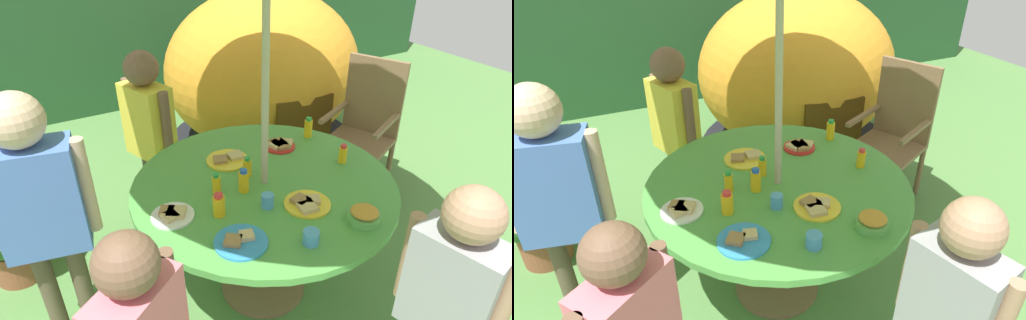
# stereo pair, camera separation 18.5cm
# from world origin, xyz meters

# --- Properties ---
(ground_plane) EXTENTS (10.00, 10.00, 0.02)m
(ground_plane) POSITION_xyz_m (0.00, 0.00, -0.01)
(ground_plane) COLOR #548442
(hedge_backdrop) EXTENTS (9.00, 0.70, 2.11)m
(hedge_backdrop) POSITION_xyz_m (0.00, 3.41, 1.06)
(hedge_backdrop) COLOR #234C28
(hedge_backdrop) RESTS_ON ground_plane
(garden_table) EXTENTS (1.38, 1.38, 0.76)m
(garden_table) POSITION_xyz_m (0.00, 0.00, 0.64)
(garden_table) COLOR brown
(garden_table) RESTS_ON ground_plane
(wooden_chair) EXTENTS (0.63, 0.61, 1.04)m
(wooden_chair) POSITION_xyz_m (1.24, 0.57, 0.56)
(wooden_chair) COLOR brown
(wooden_chair) RESTS_ON ground_plane
(dome_tent) EXTENTS (1.97, 1.97, 1.43)m
(dome_tent) POSITION_xyz_m (0.98, 1.65, 0.71)
(dome_tent) COLOR orange
(dome_tent) RESTS_ON ground_plane
(potted_plant) EXTENTS (0.50, 0.50, 0.69)m
(potted_plant) POSITION_xyz_m (-1.26, 0.85, 0.40)
(potted_plant) COLOR brown
(potted_plant) RESTS_ON ground_plane
(child_in_yellow_shirt) EXTENTS (0.28, 0.41, 1.27)m
(child_in_yellow_shirt) POSITION_xyz_m (-0.32, 0.91, 0.81)
(child_in_yellow_shirt) COLOR brown
(child_in_yellow_shirt) RESTS_ON ground_plane
(child_in_blue_shirt) EXTENTS (0.46, 0.27, 1.39)m
(child_in_blue_shirt) POSITION_xyz_m (-1.03, 0.21, 0.89)
(child_in_blue_shirt) COLOR brown
(child_in_blue_shirt) RESTS_ON ground_plane
(child_in_grey_shirt) EXTENTS (0.24, 0.41, 1.21)m
(child_in_grey_shirt) POSITION_xyz_m (0.23, -0.98, 0.78)
(child_in_grey_shirt) COLOR navy
(child_in_grey_shirt) RESTS_ON ground_plane
(snack_bowl) EXTENTS (0.15, 0.15, 0.07)m
(snack_bowl) POSITION_xyz_m (0.23, -0.51, 0.79)
(snack_bowl) COLOR #66B259
(snack_bowl) RESTS_ON garden_table
(plate_near_right) EXTENTS (0.23, 0.23, 0.03)m
(plate_near_right) POSITION_xyz_m (-0.33, -0.36, 0.77)
(plate_near_right) COLOR #338CD8
(plate_near_right) RESTS_ON garden_table
(plate_mid_left) EXTENTS (0.23, 0.23, 0.03)m
(plate_mid_left) POSITION_xyz_m (0.07, -0.28, 0.77)
(plate_mid_left) COLOR yellow
(plate_mid_left) RESTS_ON garden_table
(plate_front_edge) EXTENTS (0.24, 0.24, 0.03)m
(plate_front_edge) POSITION_xyz_m (-0.07, 0.29, 0.77)
(plate_front_edge) COLOR yellow
(plate_front_edge) RESTS_ON garden_table
(plate_center_front) EXTENTS (0.19, 0.19, 0.03)m
(plate_center_front) POSITION_xyz_m (0.27, 0.28, 0.77)
(plate_center_front) COLOR red
(plate_center_front) RESTS_ON garden_table
(plate_far_left) EXTENTS (0.20, 0.20, 0.03)m
(plate_far_left) POSITION_xyz_m (-0.52, -0.04, 0.77)
(plate_far_left) COLOR white
(plate_far_left) RESTS_ON garden_table
(juice_bottle_near_left) EXTENTS (0.06, 0.06, 0.12)m
(juice_bottle_near_left) POSITION_xyz_m (-0.32, -0.13, 0.81)
(juice_bottle_near_left) COLOR yellow
(juice_bottle_near_left) RESTS_ON garden_table
(juice_bottle_far_right) EXTENTS (0.05, 0.05, 0.11)m
(juice_bottle_far_right) POSITION_xyz_m (0.48, -0.04, 0.81)
(juice_bottle_far_right) COLOR yellow
(juice_bottle_far_right) RESTS_ON garden_table
(juice_bottle_center_back) EXTENTS (0.05, 0.05, 0.13)m
(juice_bottle_center_back) POSITION_xyz_m (0.50, 0.31, 0.82)
(juice_bottle_center_back) COLOR yellow
(juice_bottle_center_back) RESTS_ON garden_table
(juice_bottle_mid_right) EXTENTS (0.05, 0.05, 0.13)m
(juice_bottle_mid_right) POSITION_xyz_m (-0.13, -0.02, 0.82)
(juice_bottle_mid_right) COLOR yellow
(juice_bottle_mid_right) RESTS_ON garden_table
(juice_bottle_back_edge) EXTENTS (0.04, 0.04, 0.11)m
(juice_bottle_back_edge) POSITION_xyz_m (-0.04, 0.10, 0.81)
(juice_bottle_back_edge) COLOR yellow
(juice_bottle_back_edge) RESTS_ON garden_table
(juice_bottle_spot_a) EXTENTS (0.04, 0.04, 0.11)m
(juice_bottle_spot_a) POSITION_xyz_m (-0.26, 0.04, 0.81)
(juice_bottle_spot_a) COLOR yellow
(juice_bottle_spot_a) RESTS_ON garden_table
(cup_near) EXTENTS (0.06, 0.06, 0.07)m
(cup_near) POSITION_xyz_m (-0.10, -0.19, 0.79)
(cup_near) COLOR #4C99D8
(cup_near) RESTS_ON garden_table
(cup_far) EXTENTS (0.07, 0.07, 0.06)m
(cup_far) POSITION_xyz_m (-0.07, -0.51, 0.79)
(cup_far) COLOR #4C99D8
(cup_far) RESTS_ON garden_table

